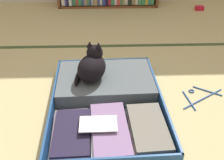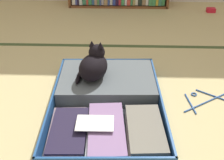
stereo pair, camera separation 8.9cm
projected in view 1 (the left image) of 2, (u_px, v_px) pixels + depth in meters
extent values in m
plane|color=tan|center=(91.00, 126.00, 1.57)|extent=(10.00, 10.00, 0.00)
cube|color=#3A4B27|center=(95.00, 46.00, 2.44)|extent=(4.80, 0.05, 0.00)
cube|color=brown|center=(108.00, 4.00, 3.42)|extent=(1.23, 0.28, 0.02)
cube|color=#204B87|center=(110.00, 137.00, 1.49)|extent=(0.71, 0.50, 0.01)
cube|color=#204B87|center=(48.00, 134.00, 1.44)|extent=(0.03, 0.48, 0.11)
cube|color=#204B87|center=(169.00, 128.00, 1.48)|extent=(0.03, 0.48, 0.11)
cube|color=#47515B|center=(110.00, 136.00, 1.48)|extent=(0.68, 0.48, 0.01)
cube|color=#204B87|center=(106.00, 88.00, 1.88)|extent=(0.71, 0.50, 0.01)
cube|color=#204B87|center=(104.00, 65.00, 2.05)|extent=(0.69, 0.04, 0.11)
cube|color=#204B87|center=(57.00, 84.00, 1.84)|extent=(0.03, 0.48, 0.11)
cube|color=#204B87|center=(153.00, 80.00, 1.87)|extent=(0.03, 0.48, 0.11)
cube|color=#47515B|center=(105.00, 87.00, 1.88)|extent=(0.68, 0.48, 0.01)
cylinder|color=black|center=(107.00, 108.00, 1.68)|extent=(0.67, 0.04, 0.02)
cube|color=silver|center=(71.00, 137.00, 1.46)|extent=(0.20, 0.38, 0.02)
cube|color=slate|center=(70.00, 133.00, 1.45)|extent=(0.22, 0.40, 0.02)
cube|color=#231D34|center=(72.00, 131.00, 1.44)|extent=(0.21, 0.36, 0.01)
cube|color=silver|center=(111.00, 133.00, 1.48)|extent=(0.23, 0.41, 0.02)
cube|color=silver|center=(109.00, 131.00, 1.46)|extent=(0.22, 0.42, 0.02)
cube|color=gray|center=(110.00, 128.00, 1.45)|extent=(0.23, 0.43, 0.02)
cube|color=gray|center=(147.00, 133.00, 1.48)|extent=(0.21, 0.37, 0.01)
cube|color=#A7988A|center=(148.00, 131.00, 1.48)|extent=(0.21, 0.40, 0.02)
cube|color=#182631|center=(149.00, 128.00, 1.48)|extent=(0.23, 0.42, 0.02)
cube|color=slate|center=(149.00, 126.00, 1.46)|extent=(0.22, 0.39, 0.02)
cube|color=white|center=(98.00, 124.00, 1.44)|extent=(0.21, 0.13, 0.01)
cube|color=#535C60|center=(105.00, 82.00, 1.85)|extent=(0.67, 0.47, 0.10)
torus|color=white|center=(116.00, 77.00, 1.82)|extent=(0.13, 0.13, 0.01)
cylinder|color=black|center=(80.00, 67.00, 2.03)|extent=(0.02, 0.02, 0.10)
cylinder|color=black|center=(128.00, 65.00, 2.05)|extent=(0.02, 0.02, 0.10)
ellipsoid|color=black|center=(92.00, 68.00, 1.75)|extent=(0.25, 0.29, 0.17)
ellipsoid|color=black|center=(96.00, 68.00, 1.83)|extent=(0.15, 0.12, 0.09)
sphere|color=black|center=(95.00, 53.00, 1.75)|extent=(0.11, 0.11, 0.11)
cone|color=black|center=(98.00, 45.00, 1.70)|extent=(0.04, 0.04, 0.04)
cone|color=black|center=(90.00, 44.00, 1.71)|extent=(0.04, 0.04, 0.04)
sphere|color=gold|center=(100.00, 49.00, 1.77)|extent=(0.02, 0.02, 0.02)
sphere|color=gold|center=(94.00, 49.00, 1.78)|extent=(0.02, 0.02, 0.02)
ellipsoid|color=black|center=(77.00, 78.00, 1.77)|extent=(0.04, 0.19, 0.03)
cylinder|color=#2B5192|center=(203.00, 99.00, 1.78)|extent=(0.32, 0.21, 0.01)
cylinder|color=#2B5192|center=(189.00, 100.00, 1.77)|extent=(0.04, 0.21, 0.01)
cylinder|color=#2B5192|center=(207.00, 91.00, 1.85)|extent=(0.18, 0.12, 0.01)
torus|color=#2B5192|center=(191.00, 91.00, 1.85)|extent=(0.06, 0.06, 0.01)
cube|color=red|center=(199.00, 8.00, 3.25)|extent=(0.10, 0.07, 0.05)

